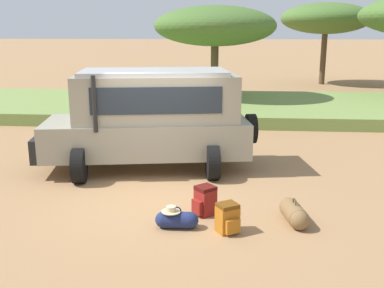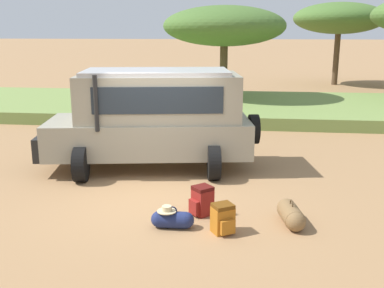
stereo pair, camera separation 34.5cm
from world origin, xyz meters
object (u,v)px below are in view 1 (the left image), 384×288
Objects in this scene: safari_vehicle at (151,117)px; acacia_tree_left_mid at (326,19)px; backpack_beside_front_wheel at (205,201)px; backpack_cluster_center at (228,218)px; duffel_bag_soft_canvas at (294,213)px; acacia_tree_far_left at (215,26)px; duffel_bag_low_black_case at (177,219)px.

acacia_tree_left_mid is (7.78, 18.63, 2.74)m from safari_vehicle.
backpack_beside_front_wheel is 1.08× the size of backpack_cluster_center.
acacia_tree_far_left reaches higher than duffel_bag_soft_canvas.
duffel_bag_low_black_case is (-0.46, -0.64, -0.11)m from backpack_beside_front_wheel.
duffel_bag_soft_canvas is 0.17× the size of acacia_tree_left_mid.
acacia_tree_left_mid is at bearing 77.78° from duffel_bag_soft_canvas.
acacia_tree_left_mid is at bearing 54.57° from acacia_tree_far_left.
backpack_beside_front_wheel is 0.85m from backpack_cluster_center.
backpack_beside_front_wheel is 0.10× the size of acacia_tree_left_mid.
backpack_cluster_center is at bearing -104.85° from acacia_tree_left_mid.
acacia_tree_far_left is at bearing 82.54° from safari_vehicle.
backpack_beside_front_wheel is 0.80m from duffel_bag_low_black_case.
acacia_tree_left_mid is (6.77, 22.07, 3.87)m from duffel_bag_low_black_case.
acacia_tree_left_mid is (5.88, 22.16, 3.78)m from backpack_cluster_center.
backpack_cluster_center is 0.10× the size of acacia_tree_far_left.
duffel_bag_low_black_case is at bearing -125.79° from backpack_beside_front_wheel.
backpack_cluster_center reaches higher than duffel_bag_soft_canvas.
acacia_tree_left_mid reaches higher than backpack_cluster_center.
safari_vehicle reaches higher than backpack_cluster_center.
duffel_bag_low_black_case is at bearing -169.12° from duffel_bag_soft_canvas.
acacia_tree_left_mid is at bearing 73.60° from backpack_beside_front_wheel.
acacia_tree_left_mid reaches higher than acacia_tree_far_left.
backpack_cluster_center is 0.09× the size of acacia_tree_left_mid.
safari_vehicle reaches higher than backpack_beside_front_wheel.
backpack_cluster_center is (1.90, -3.53, -1.04)m from safari_vehicle.
acacia_tree_far_left is (-0.24, 12.23, 3.24)m from backpack_beside_front_wheel.
duffel_bag_soft_canvas is at bearing 22.61° from backpack_cluster_center.
duffel_bag_low_black_case is at bearing -73.55° from safari_vehicle.
acacia_tree_far_left is 0.96× the size of acacia_tree_left_mid.
backpack_cluster_center reaches higher than duffel_bag_low_black_case.
backpack_cluster_center is 0.55× the size of duffel_bag_soft_canvas.
backpack_beside_front_wheel reaches higher than duffel_bag_low_black_case.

